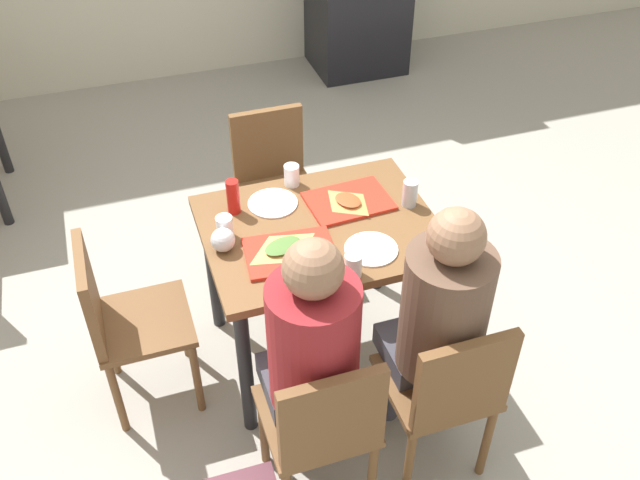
% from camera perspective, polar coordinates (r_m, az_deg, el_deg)
% --- Properties ---
extents(ground_plane, '(10.00, 10.00, 0.02)m').
position_cam_1_polar(ground_plane, '(3.54, -0.00, -8.83)').
color(ground_plane, '#9E998E').
extents(main_table, '(0.99, 0.78, 0.77)m').
position_cam_1_polar(main_table, '(3.07, -0.00, -0.60)').
color(main_table, brown).
rests_on(main_table, ground_plane).
extents(chair_near_left, '(0.40, 0.40, 0.87)m').
position_cam_1_polar(chair_near_left, '(2.62, 0.25, -14.64)').
color(chair_near_left, brown).
rests_on(chair_near_left, ground_plane).
extents(chair_near_right, '(0.40, 0.40, 0.87)m').
position_cam_1_polar(chair_near_right, '(2.76, 10.22, -11.76)').
color(chair_near_right, brown).
rests_on(chair_near_right, ground_plane).
extents(chair_far_side, '(0.40, 0.40, 0.87)m').
position_cam_1_polar(chair_far_side, '(3.74, -3.77, 4.99)').
color(chair_far_side, brown).
rests_on(chair_far_side, ground_plane).
extents(chair_left_end, '(0.40, 0.40, 0.87)m').
position_cam_1_polar(chair_left_end, '(3.08, -15.76, -6.01)').
color(chair_left_end, brown).
rests_on(chair_left_end, ground_plane).
extents(person_in_red, '(0.32, 0.42, 1.28)m').
position_cam_1_polar(person_in_red, '(2.51, -0.77, -8.90)').
color(person_in_red, '#383842').
rests_on(person_in_red, ground_plane).
extents(person_in_brown_jacket, '(0.32, 0.42, 1.28)m').
position_cam_1_polar(person_in_brown_jacket, '(2.65, 9.48, -6.23)').
color(person_in_brown_jacket, '#383842').
rests_on(person_in_brown_jacket, ground_plane).
extents(tray_red_near, '(0.38, 0.29, 0.02)m').
position_cam_1_polar(tray_red_near, '(2.85, -2.43, -1.05)').
color(tray_red_near, red).
rests_on(tray_red_near, main_table).
extents(tray_red_far, '(0.37, 0.28, 0.02)m').
position_cam_1_polar(tray_red_far, '(3.12, 2.33, 3.15)').
color(tray_red_far, red).
rests_on(tray_red_far, main_table).
extents(paper_plate_center, '(0.22, 0.22, 0.01)m').
position_cam_1_polar(paper_plate_center, '(3.12, -3.84, 2.98)').
color(paper_plate_center, white).
rests_on(paper_plate_center, main_table).
extents(paper_plate_near_edge, '(0.22, 0.22, 0.01)m').
position_cam_1_polar(paper_plate_near_edge, '(2.88, 4.15, -0.74)').
color(paper_plate_near_edge, white).
rests_on(paper_plate_near_edge, main_table).
extents(pizza_slice_a, '(0.26, 0.21, 0.02)m').
position_cam_1_polar(pizza_slice_a, '(2.85, -3.01, -0.57)').
color(pizza_slice_a, tan).
rests_on(pizza_slice_a, tray_red_near).
extents(pizza_slice_b, '(0.20, 0.22, 0.02)m').
position_cam_1_polar(pizza_slice_b, '(3.09, 2.28, 3.15)').
color(pizza_slice_b, '#C68C47').
rests_on(pizza_slice_b, tray_red_far).
extents(plastic_cup_a, '(0.07, 0.07, 0.10)m').
position_cam_1_polar(plastic_cup_a, '(3.21, -2.30, 5.25)').
color(plastic_cup_a, white).
rests_on(plastic_cup_a, main_table).
extents(plastic_cup_b, '(0.07, 0.07, 0.10)m').
position_cam_1_polar(plastic_cup_b, '(2.73, 2.70, -2.05)').
color(plastic_cup_b, white).
rests_on(plastic_cup_b, main_table).
extents(plastic_cup_c, '(0.07, 0.07, 0.10)m').
position_cam_1_polar(plastic_cup_c, '(2.93, -7.70, 1.03)').
color(plastic_cup_c, white).
rests_on(plastic_cup_c, main_table).
extents(soda_can, '(0.07, 0.07, 0.12)m').
position_cam_1_polar(soda_can, '(3.10, 7.28, 3.77)').
color(soda_can, '#B7BCC6').
rests_on(soda_can, main_table).
extents(condiment_bottle, '(0.06, 0.06, 0.16)m').
position_cam_1_polar(condiment_bottle, '(3.04, -7.03, 3.49)').
color(condiment_bottle, red).
rests_on(condiment_bottle, main_table).
extents(foil_bundle, '(0.10, 0.10, 0.10)m').
position_cam_1_polar(foil_bundle, '(2.87, -7.85, 0.01)').
color(foil_bundle, silver).
rests_on(foil_bundle, main_table).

